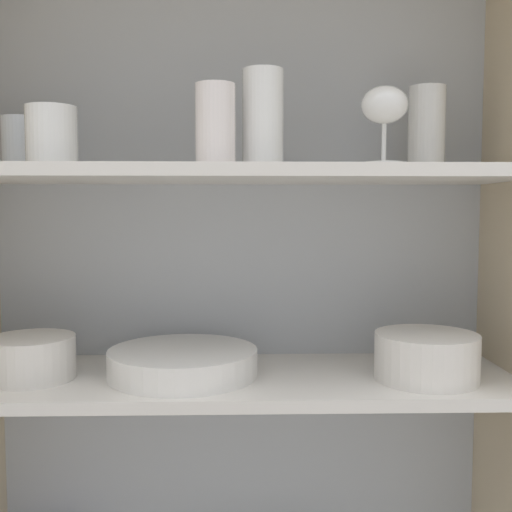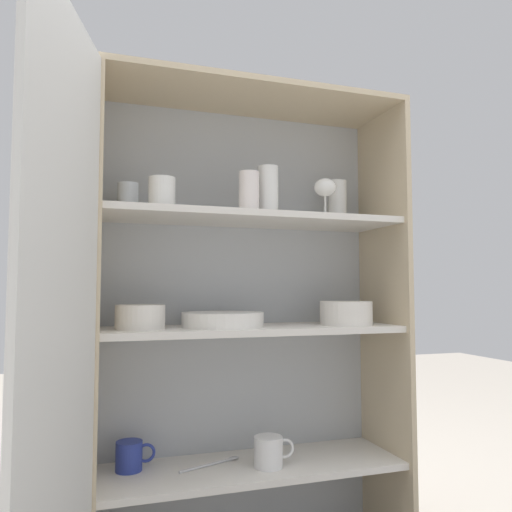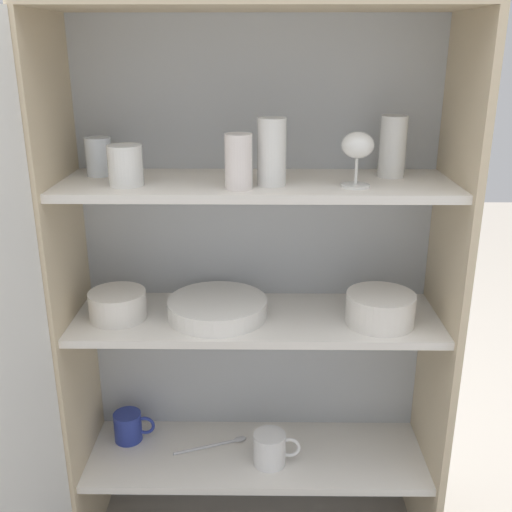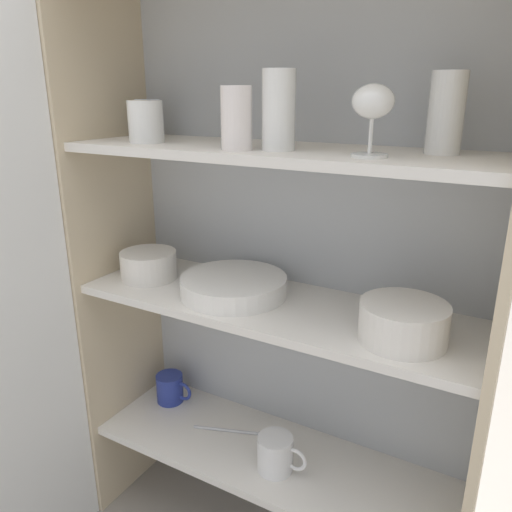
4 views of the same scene
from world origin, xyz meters
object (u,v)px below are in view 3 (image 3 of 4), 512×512
object	(u,v)px
mixing_bowl_large	(380,307)
coffee_mug_primary	(270,449)
serving_bowl_small	(118,304)
plate_stack_white	(217,308)

from	to	relation	value
mixing_bowl_large	coffee_mug_primary	size ratio (longest dim) A/B	1.33
serving_bowl_small	coffee_mug_primary	bearing A→B (deg)	-3.58
plate_stack_white	serving_bowl_small	distance (m)	0.25
plate_stack_white	mixing_bowl_large	world-z (taller)	mixing_bowl_large
mixing_bowl_large	serving_bowl_small	bearing A→B (deg)	178.13
plate_stack_white	serving_bowl_small	xyz separation A→B (m)	(-0.25, -0.01, 0.02)
plate_stack_white	coffee_mug_primary	world-z (taller)	plate_stack_white
plate_stack_white	serving_bowl_small	size ratio (longest dim) A/B	1.76
mixing_bowl_large	coffee_mug_primary	world-z (taller)	mixing_bowl_large
coffee_mug_primary	serving_bowl_small	bearing A→B (deg)	176.42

